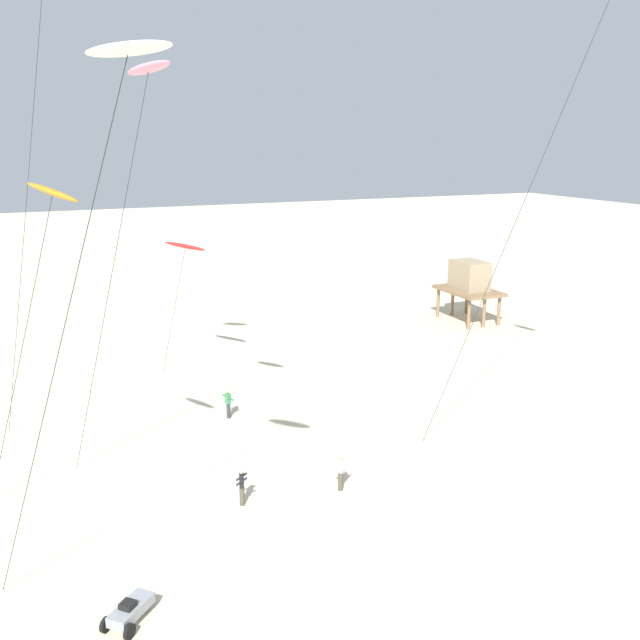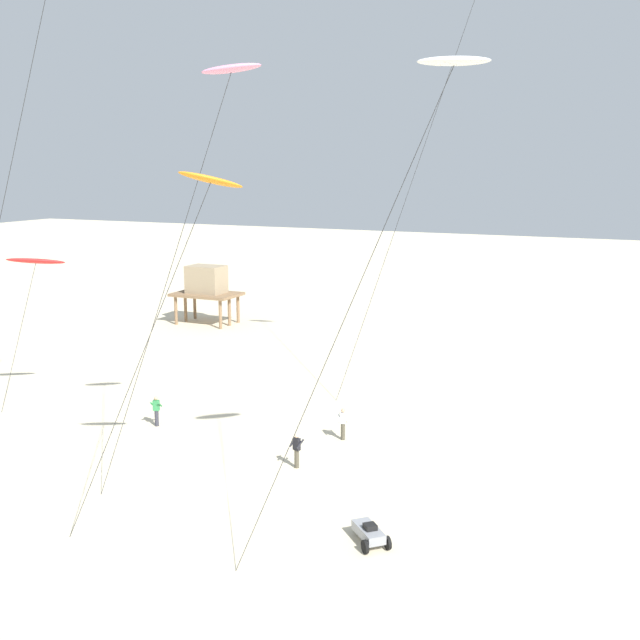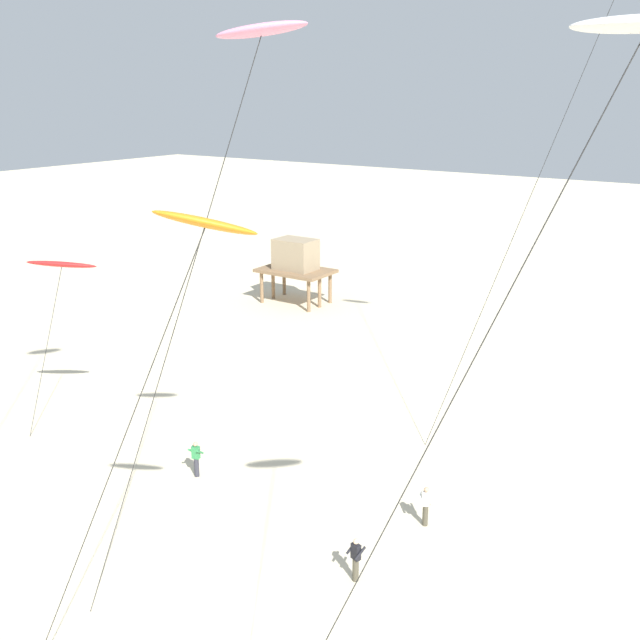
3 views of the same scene
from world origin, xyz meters
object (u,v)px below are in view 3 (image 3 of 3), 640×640
at_px(kite_flyer_nearest, 196,458).
at_px(kite_flyer_furthest, 356,558).
at_px(kite_flyer_middle, 426,505).
at_px(kite_orange, 202,231).
at_px(stilt_house, 296,260).
at_px(kite_pink, 259,38).
at_px(kite_red, 61,265).

xyz_separation_m(kite_flyer_nearest, kite_flyer_furthest, (9.57, -2.21, 0.00)).
bearing_deg(kite_flyer_middle, kite_orange, -94.13).
bearing_deg(stilt_house, kite_pink, -55.33).
height_order(kite_pink, kite_flyer_middle, kite_pink).
distance_m(kite_flyer_nearest, stilt_house, 28.02).
bearing_deg(kite_flyer_furthest, kite_orange, -92.67).
distance_m(kite_flyer_middle, kite_flyer_furthest, 4.46).
height_order(kite_orange, kite_pink, kite_pink).
bearing_deg(kite_pink, kite_orange, -71.38).
bearing_deg(kite_flyer_nearest, stilt_house, 116.87).
xyz_separation_m(kite_orange, kite_pink, (-1.29, 3.82, 4.31)).
relative_size(kite_red, kite_flyer_furthest, 5.41).
bearing_deg(kite_flyer_middle, kite_flyer_nearest, -167.56).
xyz_separation_m(kite_red, kite_orange, (16.86, -8.41, 4.64)).
relative_size(kite_flyer_middle, stilt_house, 0.29).
distance_m(kite_orange, kite_pink, 5.90).
relative_size(kite_red, kite_orange, 0.65).
xyz_separation_m(kite_pink, kite_flyer_furthest, (1.59, 2.67, -16.70)).
distance_m(kite_red, kite_orange, 19.40).
relative_size(kite_red, stilt_house, 1.58).
xyz_separation_m(kite_flyer_middle, kite_flyer_furthest, (-0.49, -4.43, 0.00)).
xyz_separation_m(kite_orange, stilt_house, (-21.88, 33.60, -9.73)).
bearing_deg(stilt_house, kite_flyer_middle, -45.00).
distance_m(kite_red, stilt_house, 26.18).
bearing_deg(kite_flyer_furthest, kite_red, 173.65).
height_order(kite_pink, stilt_house, kite_pink).
relative_size(kite_flyer_nearest, stilt_house, 0.29).
relative_size(kite_orange, kite_flyer_furthest, 8.34).
relative_size(kite_red, kite_pink, 0.50).
bearing_deg(kite_flyer_furthest, stilt_house, 129.30).
relative_size(kite_orange, kite_pink, 0.77).
height_order(kite_flyer_middle, kite_flyer_furthest, same).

